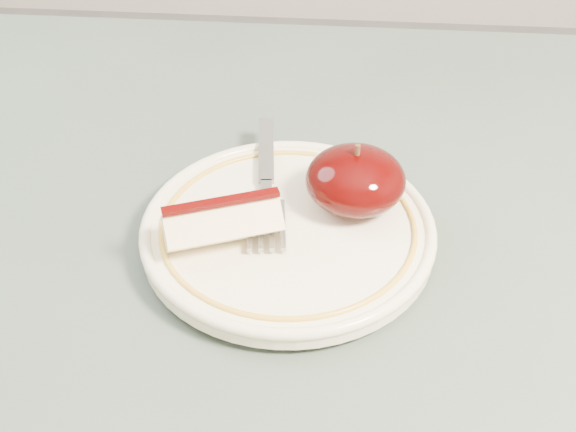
# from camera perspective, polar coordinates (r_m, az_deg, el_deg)

# --- Properties ---
(table) EXTENTS (0.90, 0.90, 0.75)m
(table) POSITION_cam_1_polar(r_m,az_deg,el_deg) (0.60, -5.32, -14.27)
(table) COLOR brown
(table) RESTS_ON ground
(plate) EXTENTS (0.21, 0.21, 0.02)m
(plate) POSITION_cam_1_polar(r_m,az_deg,el_deg) (0.58, -0.00, -1.06)
(plate) COLOR #F1E9CA
(plate) RESTS_ON table
(apple_half) EXTENTS (0.07, 0.07, 0.05)m
(apple_half) POSITION_cam_1_polar(r_m,az_deg,el_deg) (0.59, 4.82, 2.57)
(apple_half) COLOR black
(apple_half) RESTS_ON plate
(apple_wedge) EXTENTS (0.09, 0.06, 0.04)m
(apple_wedge) POSITION_cam_1_polar(r_m,az_deg,el_deg) (0.56, -4.68, -0.49)
(apple_wedge) COLOR #F4E5B4
(apple_wedge) RESTS_ON plate
(fork) EXTENTS (0.04, 0.16, 0.00)m
(fork) POSITION_cam_1_polar(r_m,az_deg,el_deg) (0.61, -1.56, 2.38)
(fork) COLOR gray
(fork) RESTS_ON plate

